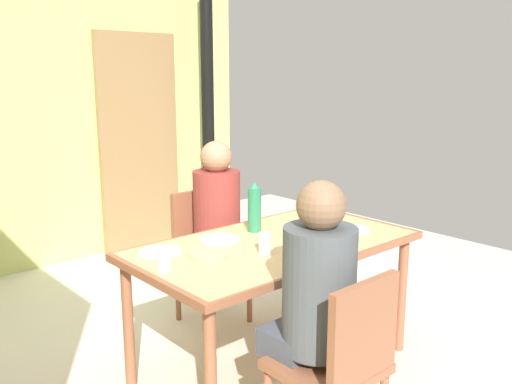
% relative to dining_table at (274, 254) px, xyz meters
% --- Properties ---
extents(wall_back, '(4.07, 0.10, 2.53)m').
position_rel_dining_table_xyz_m(wall_back, '(-0.32, 2.56, 0.60)').
color(wall_back, '#BECD71').
rests_on(wall_back, ground_plane).
extents(door_wooden, '(0.80, 0.05, 2.00)m').
position_rel_dining_table_xyz_m(door_wooden, '(0.61, 2.48, 0.33)').
color(door_wooden, '#977248').
rests_on(door_wooden, ground_plane).
extents(stove_pipe_column, '(0.12, 0.12, 2.53)m').
position_rel_dining_table_xyz_m(stove_pipe_column, '(1.21, 2.21, 0.60)').
color(stove_pipe_column, black).
rests_on(stove_pipe_column, ground_plane).
extents(dining_table, '(1.55, 0.84, 0.74)m').
position_rel_dining_table_xyz_m(dining_table, '(0.00, 0.00, 0.00)').
color(dining_table, '#94583C').
rests_on(dining_table, ground_plane).
extents(chair_near_diner, '(0.40, 0.40, 0.87)m').
position_rel_dining_table_xyz_m(chair_near_diner, '(-0.37, -0.77, -0.17)').
color(chair_near_diner, '#94583C').
rests_on(chair_near_diner, ground_plane).
extents(chair_far_diner, '(0.40, 0.40, 0.87)m').
position_rel_dining_table_xyz_m(chair_far_diner, '(0.11, 0.77, -0.17)').
color(chair_far_diner, '#94583C').
rests_on(chair_far_diner, ground_plane).
extents(person_near_diner, '(0.30, 0.37, 0.77)m').
position_rel_dining_table_xyz_m(person_near_diner, '(-0.37, -0.64, 0.11)').
color(person_near_diner, '#4B5160').
rests_on(person_near_diner, ground_plane).
extents(person_far_diner, '(0.30, 0.37, 0.77)m').
position_rel_dining_table_xyz_m(person_far_diner, '(0.11, 0.64, 0.11)').
color(person_far_diner, maroon).
rests_on(person_far_diner, ground_plane).
extents(water_bottle_green_near, '(0.08, 0.08, 0.29)m').
position_rel_dining_table_xyz_m(water_bottle_green_near, '(0.05, 0.22, 0.21)').
color(water_bottle_green_near, '#287A53').
rests_on(water_bottle_green_near, dining_table).
extents(dinner_plate_near_left, '(0.21, 0.21, 0.01)m').
position_rel_dining_table_xyz_m(dinner_plate_near_left, '(0.48, -0.14, 0.08)').
color(dinner_plate_near_left, white).
rests_on(dinner_plate_near_left, dining_table).
extents(dinner_plate_near_right, '(0.21, 0.21, 0.01)m').
position_rel_dining_table_xyz_m(dinner_plate_near_right, '(-0.56, 0.24, 0.08)').
color(dinner_plate_near_right, white).
rests_on(dinner_plate_near_right, dining_table).
extents(dinner_plate_far_center, '(0.21, 0.21, 0.01)m').
position_rel_dining_table_xyz_m(dinner_plate_far_center, '(-0.21, 0.21, 0.08)').
color(dinner_plate_far_center, white).
rests_on(dinner_plate_far_center, dining_table).
extents(drinking_glass_by_near_diner, '(0.06, 0.06, 0.11)m').
position_rel_dining_table_xyz_m(drinking_glass_by_near_diner, '(-0.17, -0.11, 0.13)').
color(drinking_glass_by_near_diner, silver).
rests_on(drinking_glass_by_near_diner, dining_table).
extents(drinking_glass_by_far_diner, '(0.06, 0.06, 0.10)m').
position_rel_dining_table_xyz_m(drinking_glass_by_far_diner, '(-0.69, 0.01, 0.12)').
color(drinking_glass_by_far_diner, silver).
rests_on(drinking_glass_by_far_diner, dining_table).
extents(bread_plate_sliced, '(0.19, 0.19, 0.02)m').
position_rel_dining_table_xyz_m(bread_plate_sliced, '(-0.41, 0.04, 0.08)').
color(bread_plate_sliced, '#DBB77A').
rests_on(bread_plate_sliced, dining_table).
extents(cutlery_knife_near, '(0.10, 0.13, 0.00)m').
position_rel_dining_table_xyz_m(cutlery_knife_near, '(0.53, 0.08, 0.07)').
color(cutlery_knife_near, silver).
rests_on(cutlery_knife_near, dining_table).
extents(cutlery_fork_near, '(0.14, 0.08, 0.00)m').
position_rel_dining_table_xyz_m(cutlery_fork_near, '(0.08, -0.13, 0.07)').
color(cutlery_fork_near, silver).
rests_on(cutlery_fork_near, dining_table).
extents(cutlery_knife_far, '(0.13, 0.10, 0.00)m').
position_rel_dining_table_xyz_m(cutlery_knife_far, '(0.32, 0.11, 0.07)').
color(cutlery_knife_far, silver).
rests_on(cutlery_knife_far, dining_table).
extents(cutlery_fork_far, '(0.10, 0.13, 0.00)m').
position_rel_dining_table_xyz_m(cutlery_fork_far, '(0.18, -0.31, 0.07)').
color(cutlery_fork_far, silver).
rests_on(cutlery_fork_far, dining_table).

